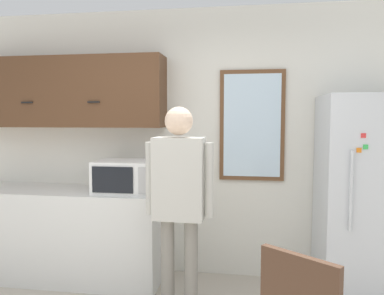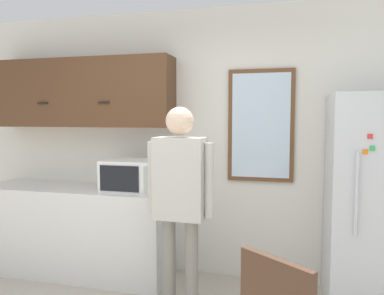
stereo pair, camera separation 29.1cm
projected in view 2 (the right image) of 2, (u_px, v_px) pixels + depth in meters
name	position (u px, v px, depth m)	size (l,w,h in m)	color
back_wall	(198.00, 143.00, 3.84)	(6.00, 0.06, 2.70)	silver
counter	(77.00, 230.00, 3.89)	(1.98, 0.63, 0.90)	silver
upper_cabinets	(81.00, 93.00, 3.92)	(1.98, 0.35, 0.70)	#51331E
microwave	(133.00, 175.00, 3.62)	(0.55, 0.42, 0.31)	white
person	(180.00, 190.00, 3.01)	(0.55, 0.23, 1.70)	gray
refrigerator	(374.00, 204.00, 3.09)	(0.73, 0.75, 1.81)	silver
window	(261.00, 126.00, 3.63)	(0.63, 0.05, 1.09)	brown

